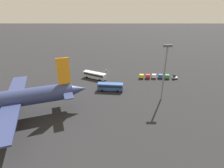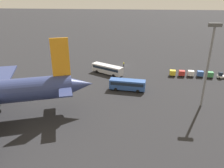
% 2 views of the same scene
% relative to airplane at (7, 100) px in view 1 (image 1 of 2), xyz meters
% --- Properties ---
extents(ground_plane, '(600.00, 600.00, 0.00)m').
position_rel_airplane_xyz_m(ground_plane, '(-27.21, -42.82, -6.62)').
color(ground_plane, '#232326').
extents(airplane, '(45.80, 39.35, 17.59)m').
position_rel_airplane_xyz_m(airplane, '(0.00, 0.00, 0.00)').
color(airplane, navy).
rests_on(airplane, ground).
extents(shuttle_bus_near, '(11.42, 7.90, 3.16)m').
position_rel_airplane_xyz_m(shuttle_bus_near, '(-22.03, -32.85, -4.72)').
color(shuttle_bus_near, silver).
rests_on(shuttle_bus_near, ground).
extents(shuttle_bus_far, '(10.41, 3.82, 3.20)m').
position_rel_airplane_xyz_m(shuttle_bus_far, '(-29.55, -19.89, -4.70)').
color(shuttle_bus_far, '#2D5199').
rests_on(shuttle_bus_far, ground).
extents(baggage_tug, '(2.44, 1.68, 2.10)m').
position_rel_airplane_xyz_m(baggage_tug, '(-59.78, -32.61, -5.68)').
color(baggage_tug, white).
rests_on(baggage_tug, ground).
extents(worker_person, '(0.38, 0.38, 1.74)m').
position_rel_airplane_xyz_m(worker_person, '(-27.24, -41.95, -5.75)').
color(worker_person, '#1E1E2D').
rests_on(worker_person, ground).
extents(cargo_cart_green, '(2.11, 1.82, 2.06)m').
position_rel_airplane_xyz_m(cargo_cart_green, '(-56.27, -32.79, -5.43)').
color(cargo_cart_green, '#38383D').
rests_on(cargo_cart_green, ground).
extents(cargo_cart_blue, '(2.11, 1.82, 2.06)m').
position_rel_airplane_xyz_m(cargo_cart_blue, '(-53.26, -33.28, -5.43)').
color(cargo_cart_blue, '#38383D').
rests_on(cargo_cart_blue, ground).
extents(cargo_cart_white, '(2.11, 1.82, 2.06)m').
position_rel_airplane_xyz_m(cargo_cart_white, '(-50.24, -33.33, -5.43)').
color(cargo_cart_white, '#38383D').
rests_on(cargo_cart_white, ground).
extents(cargo_cart_red, '(2.11, 1.82, 2.06)m').
position_rel_airplane_xyz_m(cargo_cart_red, '(-47.23, -33.07, -5.43)').
color(cargo_cart_red, '#38383D').
rests_on(cargo_cart_red, ground).
extents(cargo_cart_yellow, '(2.11, 1.82, 2.06)m').
position_rel_airplane_xyz_m(cargo_cart_yellow, '(-44.21, -33.12, -5.43)').
color(cargo_cart_yellow, '#38383D').
rests_on(cargo_cart_yellow, ground).
extents(light_pole, '(2.80, 0.70, 20.14)m').
position_rel_airplane_xyz_m(light_pole, '(-48.35, -12.55, 5.52)').
color(light_pole, slate).
rests_on(light_pole, ground).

